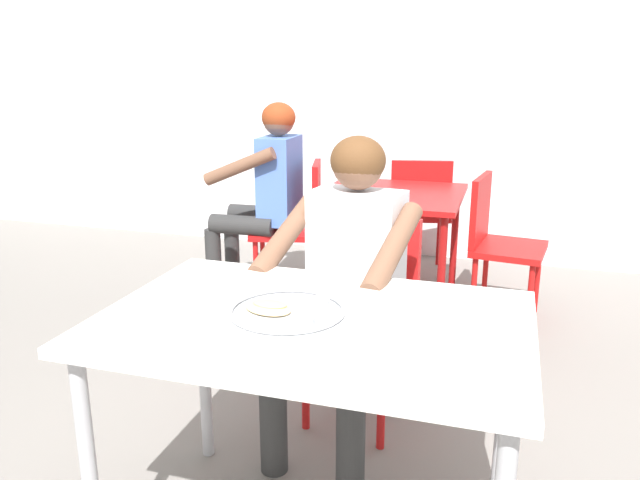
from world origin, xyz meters
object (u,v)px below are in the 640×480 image
diner_foreground (347,268)px  patron_background (266,183)px  chair_foreground (365,303)px  chair_red_left (299,221)px  table_background_red (391,207)px  table_foreground (314,343)px  chair_red_right (496,236)px  chair_red_far (419,208)px  thali_tray (288,311)px

diner_foreground → patron_background: size_ratio=0.97×
chair_foreground → chair_red_left: bearing=119.9°
chair_red_left → patron_background: size_ratio=0.70×
table_background_red → table_foreground: bearing=-85.3°
table_foreground → table_background_red: table_foreground is taller
table_foreground → chair_red_right: (0.45, 2.06, -0.19)m
chair_red_left → table_foreground: bearing=-69.9°
table_foreground → chair_red_far: 2.71m
thali_tray → diner_foreground: 0.60m
table_foreground → diner_foreground: size_ratio=0.99×
thali_tray → chair_foreground: chair_foreground is taller
chair_foreground → chair_red_left: 1.46m
chair_red_far → diner_foreground: bearing=-89.1°
chair_red_left → chair_red_far: bearing=43.1°
table_foreground → thali_tray: bearing=-177.3°
table_foreground → chair_red_far: (-0.09, 2.70, -0.19)m
chair_foreground → patron_background: size_ratio=0.69×
thali_tray → chair_red_far: (-0.02, 2.71, -0.28)m
table_background_red → chair_foreground: bearing=-83.9°
chair_red_right → chair_red_far: (-0.54, 0.65, -0.00)m
thali_tray → chair_red_far: size_ratio=0.40×
diner_foreground → table_background_red: size_ratio=1.38×
table_foreground → diner_foreground: bearing=95.8°
thali_tray → chair_red_far: bearing=90.4°
diner_foreground → patron_background: 1.69m
diner_foreground → chair_red_right: bearing=70.9°
thali_tray → table_background_red: 2.04m
chair_red_far → patron_background: size_ratio=0.68×
thali_tray → chair_foreground: (0.04, 0.82, -0.28)m
thali_tray → diner_foreground: bearing=88.6°
thali_tray → chair_red_right: size_ratio=0.39×
patron_background → table_background_red: bearing=0.3°
table_background_red → chair_red_far: chair_red_far is taller
table_background_red → patron_background: size_ratio=0.70×
diner_foreground → chair_red_far: (-0.03, 2.11, -0.22)m
table_foreground → chair_red_right: bearing=77.8°
chair_foreground → table_background_red: chair_foreground is taller
chair_foreground → chair_red_far: size_ratio=1.01×
thali_tray → chair_red_right: (0.52, 2.06, -0.28)m
table_background_red → chair_red_left: 0.61m
diner_foreground → patron_background: bearing=122.1°
diner_foreground → table_background_red: 1.44m
table_foreground → chair_foreground: bearing=92.5°
thali_tray → table_background_red: size_ratio=0.38×
diner_foreground → chair_foreground: bearing=83.6°
diner_foreground → chair_red_far: size_ratio=1.43×
diner_foreground → chair_red_right: (0.51, 1.46, -0.22)m
table_foreground → diner_foreground: diner_foreground is taller
thali_tray → chair_red_right: 2.14m
patron_background → chair_foreground: bearing=-52.8°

